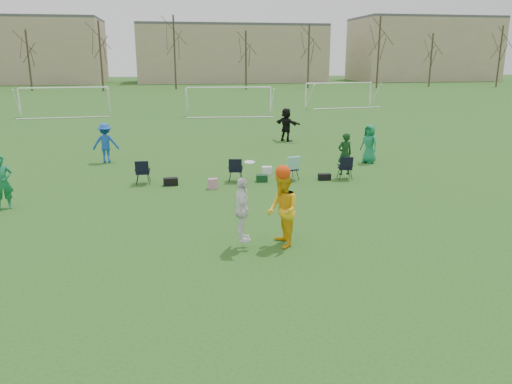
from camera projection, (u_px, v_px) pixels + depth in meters
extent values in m
plane|color=#214D18|center=(221.00, 257.00, 12.53)|extent=(260.00, 260.00, 0.00)
imported|color=#147243|center=(2.00, 182.00, 16.33)|extent=(0.77, 0.64, 1.81)
imported|color=#1649AC|center=(106.00, 143.00, 23.71)|extent=(1.22, 0.71, 1.88)
imported|color=#157A4C|center=(369.00, 144.00, 23.61)|extent=(0.95, 1.06, 1.83)
imported|color=black|center=(286.00, 125.00, 29.84)|extent=(1.55, 1.83, 1.98)
imported|color=white|center=(242.00, 210.00, 12.81)|extent=(0.46, 1.01, 1.69)
imported|color=yellow|center=(282.00, 210.00, 13.05)|extent=(0.80, 1.00, 1.97)
sphere|color=red|center=(283.00, 173.00, 12.79)|extent=(0.39, 0.39, 0.39)
cylinder|color=white|center=(250.00, 162.00, 12.50)|extent=(0.27, 0.27, 0.05)
imported|color=#0E3614|center=(345.00, 154.00, 20.53)|extent=(0.69, 0.50, 1.74)
cube|color=black|center=(171.00, 182.00, 19.58)|extent=(0.57, 0.34, 0.30)
cube|color=#C47F98|center=(213.00, 184.00, 19.04)|extent=(0.38, 0.27, 0.40)
cube|color=#0E3618|center=(262.00, 178.00, 20.17)|extent=(0.47, 0.32, 0.28)
cube|color=white|center=(267.00, 170.00, 21.53)|extent=(0.44, 0.33, 0.32)
cylinder|color=silver|center=(289.00, 172.00, 21.29)|extent=(0.26, 0.26, 0.30)
cube|color=black|center=(324.00, 177.00, 20.46)|extent=(0.51, 0.29, 0.26)
cube|color=black|center=(143.00, 172.00, 19.76)|extent=(0.62, 0.62, 0.96)
cube|color=black|center=(236.00, 170.00, 20.17)|extent=(0.70, 0.70, 0.96)
cube|color=black|center=(290.00, 168.00, 20.42)|extent=(0.72, 0.72, 0.96)
cube|color=black|center=(345.00, 167.00, 20.57)|extent=(0.68, 0.68, 0.96)
cylinder|color=white|center=(19.00, 103.00, 42.06)|extent=(0.12, 0.12, 2.40)
cylinder|color=white|center=(109.00, 101.00, 43.85)|extent=(0.12, 0.12, 2.40)
cylinder|color=white|center=(64.00, 88.00, 42.65)|extent=(7.28, 0.76, 0.12)
cylinder|color=white|center=(187.00, 102.00, 42.98)|extent=(0.12, 0.12, 2.40)
cylinder|color=white|center=(271.00, 101.00, 43.69)|extent=(0.12, 0.12, 2.40)
cylinder|color=white|center=(229.00, 87.00, 43.02)|extent=(7.29, 0.63, 0.12)
cylinder|color=white|center=(306.00, 96.00, 49.93)|extent=(0.12, 0.12, 2.40)
cylinder|color=white|center=(370.00, 94.00, 52.07)|extent=(0.12, 0.12, 2.40)
cylinder|color=white|center=(339.00, 83.00, 50.69)|extent=(7.25, 1.13, 0.12)
cylinder|color=#382B21|center=(29.00, 61.00, 75.84)|extent=(0.28, 0.28, 9.00)
cylinder|color=#382B21|center=(101.00, 56.00, 74.62)|extent=(0.28, 0.28, 10.20)
cylinder|color=#382B21|center=(175.00, 53.00, 79.12)|extent=(0.28, 0.28, 11.40)
cylinder|color=#382B21|center=(246.00, 60.00, 78.36)|extent=(0.28, 0.28, 9.00)
cylinder|color=#382B21|center=(309.00, 57.00, 82.85)|extent=(0.28, 0.28, 10.20)
cylinder|color=#382B21|center=(379.00, 53.00, 81.63)|extent=(0.28, 0.28, 11.40)
cylinder|color=#382B21|center=(431.00, 60.00, 86.59)|extent=(0.28, 0.28, 9.00)
cylinder|color=#382B21|center=(500.00, 57.00, 85.37)|extent=(0.28, 0.28, 10.20)
cube|color=tan|center=(231.00, 55.00, 104.44)|extent=(38.00, 16.00, 11.00)
cube|color=tan|center=(422.00, 51.00, 111.19)|extent=(30.00, 16.00, 13.00)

